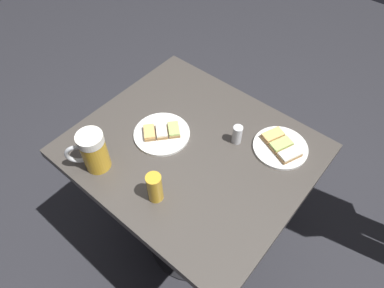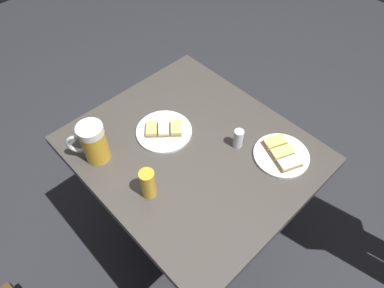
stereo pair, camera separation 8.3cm
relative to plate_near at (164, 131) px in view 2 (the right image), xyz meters
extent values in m
plane|color=#28282D|center=(-0.02, 0.12, -0.78)|extent=(6.00, 6.00, 0.00)
cylinder|color=black|center=(-0.02, 0.12, -0.77)|extent=(0.44, 0.44, 0.01)
cylinder|color=black|center=(-0.02, 0.12, -0.40)|extent=(0.09, 0.09, 0.74)
cube|color=#423D38|center=(-0.02, 0.12, -0.03)|extent=(0.70, 0.80, 0.04)
cylinder|color=white|center=(0.00, 0.00, 0.00)|extent=(0.20, 0.20, 0.01)
cube|color=#9E7547|center=(0.03, -0.03, 0.01)|extent=(0.07, 0.08, 0.01)
cube|color=#E5B266|center=(0.03, -0.03, 0.02)|extent=(0.07, 0.07, 0.01)
cube|color=#9E7547|center=(0.00, 0.00, 0.01)|extent=(0.07, 0.08, 0.01)
cube|color=white|center=(0.00, 0.00, 0.02)|extent=(0.07, 0.07, 0.01)
cube|color=#9E7547|center=(-0.03, 0.03, 0.01)|extent=(0.07, 0.08, 0.01)
cube|color=#ADC66B|center=(-0.03, 0.03, 0.02)|extent=(0.07, 0.07, 0.01)
cylinder|color=white|center=(-0.22, 0.36, 0.00)|extent=(0.19, 0.19, 0.01)
cube|color=#9E7547|center=(-0.20, 0.40, 0.01)|extent=(0.09, 0.07, 0.01)
cube|color=white|center=(-0.20, 0.40, 0.02)|extent=(0.08, 0.07, 0.01)
cube|color=#9E7547|center=(-0.22, 0.36, 0.01)|extent=(0.09, 0.07, 0.01)
cube|color=#ADC66B|center=(-0.22, 0.36, 0.02)|extent=(0.08, 0.07, 0.01)
cube|color=#9E7547|center=(-0.24, 0.32, 0.01)|extent=(0.09, 0.07, 0.01)
cube|color=#E5B266|center=(-0.24, 0.32, 0.02)|extent=(0.08, 0.07, 0.01)
cylinder|color=gold|center=(0.23, -0.07, 0.05)|extent=(0.08, 0.08, 0.12)
cylinder|color=white|center=(0.23, -0.07, 0.13)|extent=(0.09, 0.09, 0.03)
torus|color=silver|center=(0.27, -0.11, 0.06)|extent=(0.07, 0.07, 0.08)
cylinder|color=gold|center=(0.20, 0.16, 0.05)|extent=(0.05, 0.05, 0.11)
cylinder|color=silver|center=(-0.15, 0.22, 0.03)|extent=(0.03, 0.03, 0.07)
camera|label=1|loc=(0.55, 0.60, 0.93)|focal=32.04mm
camera|label=2|loc=(0.49, 0.66, 0.93)|focal=32.04mm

